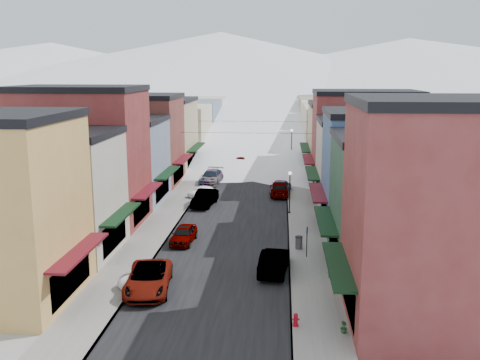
% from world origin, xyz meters
% --- Properties ---
extents(ground, '(600.00, 600.00, 0.00)m').
position_xyz_m(ground, '(0.00, 0.00, 0.00)').
color(ground, gray).
rests_on(ground, ground).
extents(road, '(10.00, 160.00, 0.01)m').
position_xyz_m(road, '(0.00, 60.00, 0.01)').
color(road, black).
rests_on(road, ground).
extents(sidewalk_left, '(3.20, 160.00, 0.15)m').
position_xyz_m(sidewalk_left, '(-6.60, 60.00, 0.07)').
color(sidewalk_left, gray).
rests_on(sidewalk_left, ground).
extents(sidewalk_right, '(3.20, 160.00, 0.15)m').
position_xyz_m(sidewalk_right, '(6.60, 60.00, 0.07)').
color(sidewalk_right, gray).
rests_on(sidewalk_right, ground).
extents(curb_left, '(0.10, 160.00, 0.15)m').
position_xyz_m(curb_left, '(-5.05, 60.00, 0.07)').
color(curb_left, slate).
rests_on(curb_left, ground).
extents(curb_right, '(0.10, 160.00, 0.15)m').
position_xyz_m(curb_right, '(5.05, 60.00, 0.07)').
color(curb_right, slate).
rests_on(curb_right, ground).
extents(bldg_l_cream, '(11.30, 8.20, 9.50)m').
position_xyz_m(bldg_l_cream, '(-13.19, 12.50, 4.76)').
color(bldg_l_cream, beige).
rests_on(bldg_l_cream, ground).
extents(bldg_l_brick_near, '(12.30, 8.20, 12.50)m').
position_xyz_m(bldg_l_brick_near, '(-13.69, 20.50, 6.26)').
color(bldg_l_brick_near, maroon).
rests_on(bldg_l_brick_near, ground).
extents(bldg_l_grayblue, '(11.30, 9.20, 9.00)m').
position_xyz_m(bldg_l_grayblue, '(-13.19, 29.00, 4.51)').
color(bldg_l_grayblue, slate).
rests_on(bldg_l_grayblue, ground).
extents(bldg_l_brick_far, '(13.30, 9.20, 11.00)m').
position_xyz_m(bldg_l_brick_far, '(-14.19, 38.00, 5.51)').
color(bldg_l_brick_far, maroon).
rests_on(bldg_l_brick_far, ground).
extents(bldg_l_tan, '(11.30, 11.20, 10.00)m').
position_xyz_m(bldg_l_tan, '(-13.19, 48.00, 5.01)').
color(bldg_l_tan, tan).
rests_on(bldg_l_tan, ground).
extents(bldg_r_brick_near, '(12.30, 9.20, 12.50)m').
position_xyz_m(bldg_r_brick_near, '(13.69, 3.00, 6.26)').
color(bldg_r_brick_near, maroon).
rests_on(bldg_r_brick_near, ground).
extents(bldg_r_green, '(11.30, 9.20, 9.50)m').
position_xyz_m(bldg_r_green, '(13.19, 12.00, 4.76)').
color(bldg_r_green, '#21452E').
rests_on(bldg_r_green, ground).
extents(bldg_r_blue, '(11.30, 9.20, 10.50)m').
position_xyz_m(bldg_r_blue, '(13.19, 21.00, 5.26)').
color(bldg_r_blue, '#3C5A88').
rests_on(bldg_r_blue, ground).
extents(bldg_r_cream, '(12.30, 9.20, 9.00)m').
position_xyz_m(bldg_r_cream, '(13.69, 30.00, 4.51)').
color(bldg_r_cream, beige).
rests_on(bldg_r_cream, ground).
extents(bldg_r_brick_far, '(13.30, 9.20, 11.50)m').
position_xyz_m(bldg_r_brick_far, '(14.19, 39.00, 5.76)').
color(bldg_r_brick_far, maroon).
rests_on(bldg_r_brick_far, ground).
extents(bldg_r_tan, '(11.30, 11.20, 9.50)m').
position_xyz_m(bldg_r_tan, '(13.19, 49.00, 4.76)').
color(bldg_r_tan, tan).
rests_on(bldg_r_tan, ground).
extents(distant_blocks, '(34.00, 55.00, 8.00)m').
position_xyz_m(distant_blocks, '(0.00, 83.00, 4.00)').
color(distant_blocks, gray).
rests_on(distant_blocks, ground).
extents(mountain_ridge, '(670.00, 340.00, 34.00)m').
position_xyz_m(mountain_ridge, '(-19.47, 277.18, 14.36)').
color(mountain_ridge, silver).
rests_on(mountain_ridge, ground).
extents(overhead_cables, '(16.40, 15.04, 0.04)m').
position_xyz_m(overhead_cables, '(0.00, 47.50, 6.20)').
color(overhead_cables, black).
rests_on(overhead_cables, ground).
extents(car_white_suv, '(3.38, 6.12, 1.62)m').
position_xyz_m(car_white_suv, '(-3.99, 5.99, 0.81)').
color(car_white_suv, silver).
rests_on(car_white_suv, ground).
extents(car_silver_sedan, '(1.91, 4.26, 1.42)m').
position_xyz_m(car_silver_sedan, '(-3.50, 15.71, 0.71)').
color(car_silver_sedan, '#9DA0A5').
rests_on(car_silver_sedan, ground).
extents(car_dark_hatch, '(2.38, 5.20, 1.65)m').
position_xyz_m(car_dark_hatch, '(-3.50, 27.79, 0.83)').
color(car_dark_hatch, black).
rests_on(car_dark_hatch, ground).
extents(car_silver_wagon, '(2.78, 5.85, 1.65)m').
position_xyz_m(car_silver_wagon, '(-4.30, 38.95, 0.82)').
color(car_silver_wagon, '#999AA0').
rests_on(car_silver_wagon, ground).
extents(car_green_sedan, '(2.24, 5.13, 1.64)m').
position_xyz_m(car_green_sedan, '(3.97, 9.78, 0.82)').
color(car_green_sedan, black).
rests_on(car_green_sedan, ground).
extents(car_gray_suv, '(2.18, 5.03, 1.69)m').
position_xyz_m(car_gray_suv, '(4.16, 32.84, 0.85)').
color(car_gray_suv, gray).
rests_on(car_gray_suv, ground).
extents(car_black_sedan, '(2.67, 5.40, 1.51)m').
position_xyz_m(car_black_sedan, '(4.30, 34.28, 0.75)').
color(car_black_sedan, black).
rests_on(car_black_sedan, ground).
extents(car_lane_silver, '(2.52, 5.02, 1.64)m').
position_xyz_m(car_lane_silver, '(-1.54, 49.70, 0.82)').
color(car_lane_silver, '#AEB1B7').
rests_on(car_lane_silver, ground).
extents(car_lane_white, '(2.49, 5.18, 1.42)m').
position_xyz_m(car_lane_white, '(1.34, 69.78, 0.71)').
color(car_lane_white, white).
rests_on(car_lane_white, ground).
extents(fire_hydrant, '(0.43, 0.33, 0.74)m').
position_xyz_m(fire_hydrant, '(5.27, 1.58, 0.49)').
color(fire_hydrant, '#B40919').
rests_on(fire_hydrant, sidewalk_right).
extents(parking_sign, '(0.12, 0.31, 2.35)m').
position_xyz_m(parking_sign, '(6.34, 12.66, 1.52)').
color(parking_sign, black).
rests_on(parking_sign, sidewalk_right).
extents(trash_can, '(0.59, 0.59, 1.00)m').
position_xyz_m(trash_can, '(5.81, 14.48, 0.66)').
color(trash_can, '#57595C').
rests_on(trash_can, sidewalk_right).
extents(streetlamp_near, '(0.34, 0.34, 4.11)m').
position_xyz_m(streetlamp_near, '(5.20, 25.16, 2.74)').
color(streetlamp_near, black).
rests_on(streetlamp_near, sidewalk_right).
extents(streetlamp_far, '(0.41, 0.41, 4.95)m').
position_xyz_m(streetlamp_far, '(5.83, 55.00, 3.27)').
color(streetlamp_far, black).
rests_on(streetlamp_far, sidewalk_right).
extents(planter_near, '(0.59, 0.53, 0.58)m').
position_xyz_m(planter_near, '(7.80, 8.58, 0.44)').
color(planter_near, '#306C32').
rests_on(planter_near, sidewalk_right).
extents(planter_far, '(0.50, 0.50, 0.63)m').
position_xyz_m(planter_far, '(7.80, 1.00, 0.47)').
color(planter_far, '#265326').
rests_on(planter_far, sidewalk_right).
extents(snow_pile_near, '(2.29, 2.61, 0.97)m').
position_xyz_m(snow_pile_near, '(-4.83, 6.04, 0.46)').
color(snow_pile_near, white).
rests_on(snow_pile_near, ground).
extents(snow_pile_mid, '(2.11, 2.50, 0.89)m').
position_xyz_m(snow_pile_mid, '(-4.80, 30.92, 0.43)').
color(snow_pile_mid, white).
rests_on(snow_pile_mid, ground).
extents(snow_pile_far, '(2.28, 2.60, 0.96)m').
position_xyz_m(snow_pile_far, '(-4.28, 32.96, 0.46)').
color(snow_pile_far, white).
rests_on(snow_pile_far, ground).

